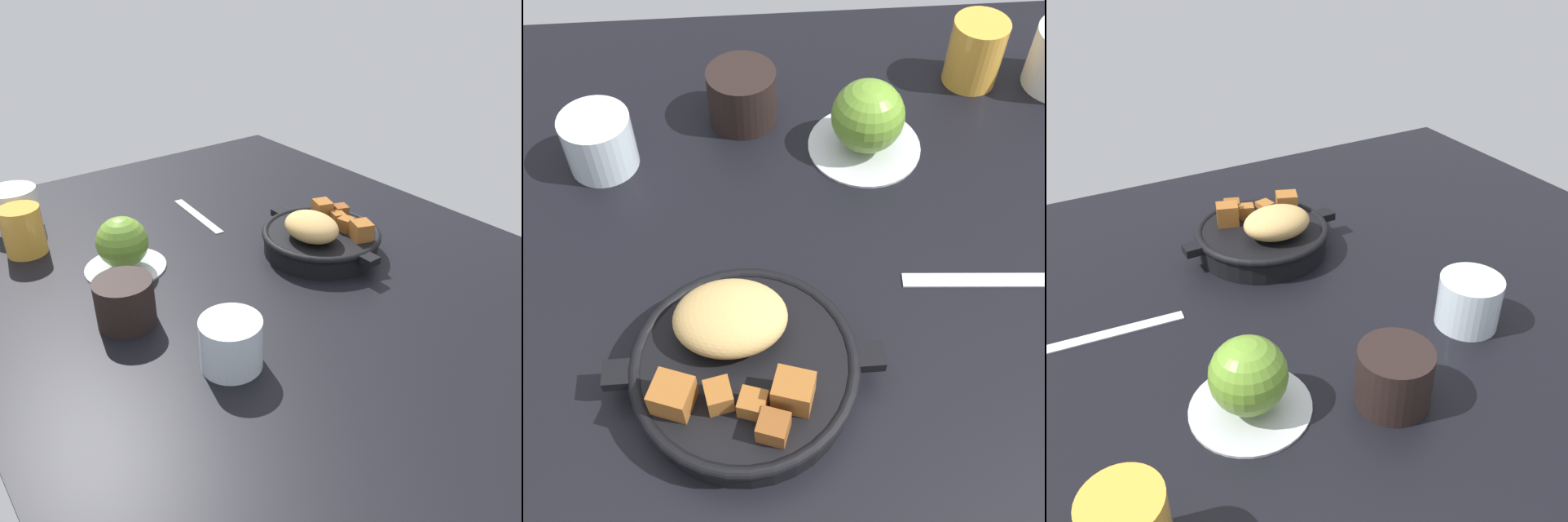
{
  "view_description": "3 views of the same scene",
  "coord_description": "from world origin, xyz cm",
  "views": [
    {
      "loc": [
        -58.89,
        45.18,
        44.16
      ],
      "look_at": [
        -2.32,
        1.88,
        3.29
      ],
      "focal_mm": 37.11,
      "sensor_mm": 36.0,
      "label": 1
    },
    {
      "loc": [
        0.42,
        -38.3,
        54.97
      ],
      "look_at": [
        3.18,
        -3.62,
        7.09
      ],
      "focal_mm": 46.17,
      "sensor_mm": 36.0,
      "label": 2
    },
    {
      "loc": [
        29.46,
        57.71,
        45.22
      ],
      "look_at": [
        -1.84,
        1.21,
        4.88
      ],
      "focal_mm": 39.89,
      "sensor_mm": 36.0,
      "label": 3
    }
  ],
  "objects": [
    {
      "name": "butter_knife",
      "position": [
        23.46,
        -2.52,
        0.18
      ],
      "size": [
        17.64,
        2.95,
        0.36
      ],
      "primitive_type": "cube",
      "rotation": [
        0.0,
        0.0,
        -0.08
      ],
      "color": "silver",
      "rests_on": "ground_plane"
    },
    {
      "name": "red_apple",
      "position": [
        13.69,
        17.03,
        4.69
      ],
      "size": [
        8.18,
        8.18,
        8.18
      ],
      "primitive_type": "sphere",
      "color": "olive",
      "rests_on": "saucer_plate"
    },
    {
      "name": "water_glass_short",
      "position": [
        -15.95,
        16.82,
        3.28
      ],
      "size": [
        7.76,
        7.76,
        6.55
      ],
      "primitive_type": "cylinder",
      "color": "silver",
      "rests_on": "ground_plane"
    },
    {
      "name": "saucer_plate",
      "position": [
        13.69,
        17.03,
        0.3
      ],
      "size": [
        12.98,
        12.98,
        0.6
      ],
      "primitive_type": "cylinder",
      "color": "#B7BABF",
      "rests_on": "ground_plane"
    },
    {
      "name": "cast_iron_skillet",
      "position": [
        -1.41,
        -11.32,
        2.95
      ],
      "size": [
        24.14,
        19.9,
        8.17
      ],
      "color": "black",
      "rests_on": "ground_plane"
    },
    {
      "name": "coffee_mug_dark",
      "position": [
        -0.12,
        23.16,
        3.31
      ],
      "size": [
        8.03,
        8.03,
        6.62
      ],
      "primitive_type": "cylinder",
      "color": "black",
      "rests_on": "ground_plane"
    },
    {
      "name": "ground_plane",
      "position": [
        0.0,
        0.0,
        -1.2
      ],
      "size": [
        117.88,
        87.96,
        2.4
      ],
      "primitive_type": "cube",
      "color": "black"
    },
    {
      "name": "juice_glass_amber",
      "position": [
        28.57,
        27.93,
        4.11
      ],
      "size": [
        6.66,
        6.66,
        8.21
      ],
      "primitive_type": "cylinder",
      "color": "gold",
      "rests_on": "ground_plane"
    }
  ]
}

